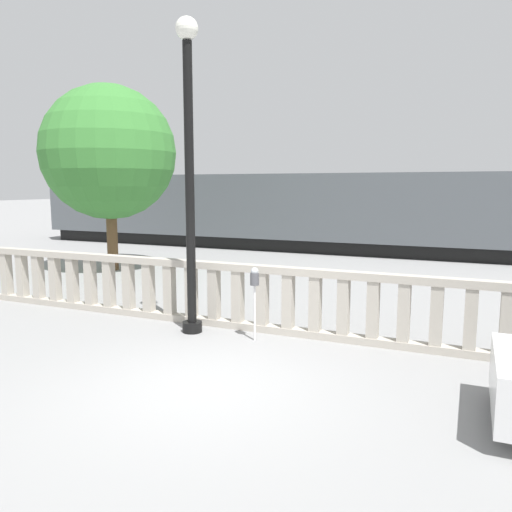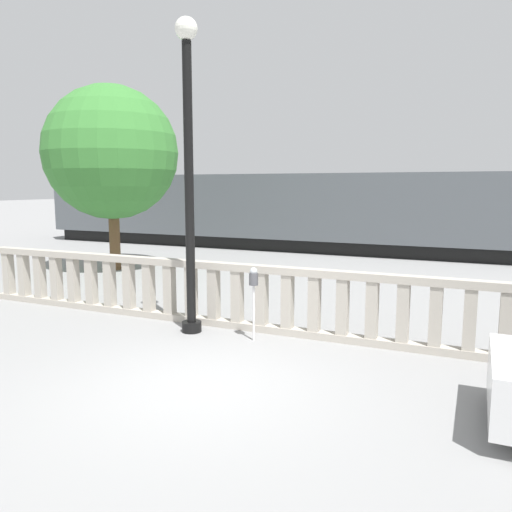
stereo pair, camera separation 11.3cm
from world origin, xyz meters
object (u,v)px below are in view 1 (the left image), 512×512
Objects in this scene: tree_left at (109,153)px; parking_meter at (255,282)px; lamppost at (189,161)px; train_near at (301,210)px.

parking_meter is at bearing -34.81° from tree_left.
lamppost reaches higher than parking_meter.
lamppost is 0.96× the size of tree_left.
train_near reaches higher than parking_meter.
lamppost is 4.28× the size of parking_meter.
train_near is at bearing 62.34° from tree_left.
lamppost is at bearing -40.16° from tree_left.
lamppost is at bearing 179.78° from parking_meter.
tree_left is at bearing 139.84° from lamppost.
train_near is at bearing 104.76° from parking_meter.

